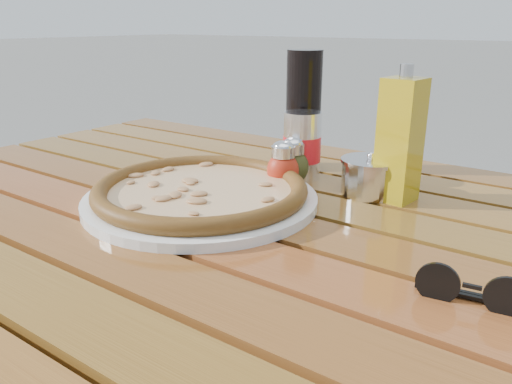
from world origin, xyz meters
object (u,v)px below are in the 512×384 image
Objects in this scene: pizza at (201,190)px; oregano_shaker at (293,162)px; pepper_shaker at (283,166)px; parmesan_tin at (370,176)px; table at (248,262)px; soda_can at (302,146)px; dark_bottle at (303,110)px; sunglasses at (472,291)px; plate at (201,199)px; olive_oil_cruet at (400,140)px.

pizza is 0.18m from oregano_shaker.
pepper_shaker reaches higher than parmesan_tin.
soda_can reaches higher than table.
pizza is 4.16× the size of parmesan_tin.
pizza is 5.00× the size of oregano_shaker.
dark_bottle reaches higher than table.
oregano_shaker reaches higher than sunglasses.
pizza reaches higher than table.
plate is 0.88× the size of pizza.
table is 12.70× the size of sunglasses.
oregano_shaker is at bearing 70.06° from plate.
dark_bottle is 1.05× the size of olive_oil_cruet.
table is at bearing -81.89° from soda_can.
plate is 3.65× the size of parmesan_tin.
parmesan_tin is 0.89× the size of sunglasses.
soda_can is 1.22× the size of parmesan_tin.
dark_bottle is at bearing 103.79° from table.
parmesan_tin reaches higher than pizza.
plate is 0.42m from sunglasses.
oregano_shaker is 0.19m from olive_oil_cruet.
sunglasses is at bearing -40.77° from dark_bottle.
oregano_shaker is at bearing 70.06° from pizza.
pepper_shaker is 0.68× the size of soda_can.
sunglasses reaches higher than table.
plate reaches higher than table.
table is 0.34m from sunglasses.
plate is 3.00× the size of soda_can.
pizza is at bearing -113.52° from pepper_shaker.
pizza is 1.86× the size of dark_bottle.
dark_bottle reaches higher than sunglasses.
parmesan_tin is (0.19, 0.19, 0.01)m from pizza.
olive_oil_cruet is at bearing 38.85° from plate.
dark_bottle is at bearing 155.78° from parmesan_tin.
pepper_shaker is at bearing 66.48° from plate.
dark_bottle is (-0.04, 0.13, 0.07)m from pepper_shaker.
sunglasses reaches higher than plate.
olive_oil_cruet is (0.22, -0.08, -0.01)m from dark_bottle.
pepper_shaker is 0.39× the size of olive_oil_cruet.
pepper_shaker is 1.00× the size of oregano_shaker.
parmesan_tin is at bearing 21.46° from pepper_shaker.
plate is at bearing -135.27° from parmesan_tin.
olive_oil_cruet is at bearing 6.60° from oregano_shaker.
dark_bottle is at bearing 160.23° from olive_oil_cruet.
table is at bearing 159.68° from sunglasses.
dark_bottle reaches higher than oregano_shaker.
sunglasses is at bearing -49.86° from parmesan_tin.
soda_can is at bearing 73.66° from plate.
plate is 0.19m from oregano_shaker.
plate is (-0.09, -0.00, 0.08)m from table.
soda_can is at bearing -60.70° from dark_bottle.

